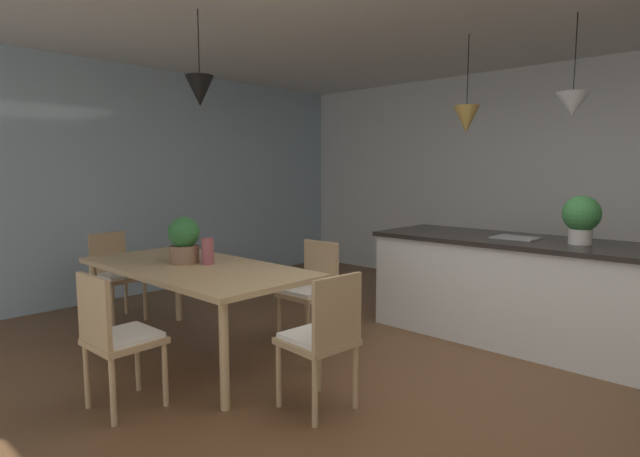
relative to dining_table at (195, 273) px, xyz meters
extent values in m
cube|color=brown|center=(1.79, 0.69, -0.69)|extent=(10.00, 8.40, 0.04)
cube|color=silver|center=(1.79, 3.95, 0.68)|extent=(10.00, 0.12, 2.70)
cube|color=#9EB7C6|center=(-2.27, 0.69, 0.68)|extent=(0.06, 8.40, 2.70)
cube|color=tan|center=(0.00, 0.00, 0.04)|extent=(2.05, 0.98, 0.04)
cylinder|color=tan|center=(-0.94, 0.41, -0.32)|extent=(0.06, 0.06, 0.71)
cylinder|color=tan|center=(0.94, 0.41, -0.32)|extent=(0.06, 0.06, 0.71)
cylinder|color=tan|center=(-0.94, -0.41, -0.32)|extent=(0.06, 0.06, 0.71)
cylinder|color=tan|center=(0.94, -0.41, -0.32)|extent=(0.06, 0.06, 0.71)
cube|color=tan|center=(-1.34, 0.00, -0.24)|extent=(0.44, 0.44, 0.04)
cube|color=white|center=(-1.34, 0.00, -0.21)|extent=(0.39, 0.39, 0.03)
cube|color=tan|center=(-1.52, -0.02, -0.01)|extent=(0.07, 0.38, 0.42)
cylinder|color=tan|center=(-1.19, 0.19, -0.47)|extent=(0.04, 0.04, 0.41)
cylinder|color=tan|center=(-1.16, -0.15, -0.47)|extent=(0.04, 0.04, 0.41)
cylinder|color=tan|center=(-1.53, 0.15, -0.47)|extent=(0.04, 0.04, 0.41)
cylinder|color=tan|center=(-1.50, -0.19, -0.47)|extent=(0.04, 0.04, 0.41)
cube|color=tan|center=(0.46, 0.81, -0.24)|extent=(0.41, 0.41, 0.04)
cube|color=white|center=(0.46, 0.81, -0.21)|extent=(0.37, 0.37, 0.03)
cube|color=tan|center=(0.46, 0.99, -0.01)|extent=(0.38, 0.04, 0.42)
cylinder|color=tan|center=(0.63, 0.65, -0.47)|extent=(0.04, 0.04, 0.41)
cylinder|color=tan|center=(0.29, 0.64, -0.47)|extent=(0.04, 0.04, 0.41)
cylinder|color=tan|center=(0.63, 0.99, -0.47)|extent=(0.04, 0.04, 0.41)
cylinder|color=tan|center=(0.29, 0.98, -0.47)|extent=(0.04, 0.04, 0.41)
cube|color=tan|center=(1.34, 0.00, -0.24)|extent=(0.43, 0.43, 0.04)
cube|color=white|center=(1.34, 0.00, -0.21)|extent=(0.39, 0.39, 0.03)
cube|color=tan|center=(1.52, -0.01, -0.01)|extent=(0.06, 0.38, 0.42)
cylinder|color=tan|center=(1.16, -0.16, -0.47)|extent=(0.04, 0.04, 0.41)
cylinder|color=tan|center=(1.19, 0.18, -0.47)|extent=(0.04, 0.04, 0.41)
cylinder|color=tan|center=(1.50, -0.18, -0.47)|extent=(0.04, 0.04, 0.41)
cylinder|color=tan|center=(1.53, 0.16, -0.47)|extent=(0.04, 0.04, 0.41)
cube|color=tan|center=(0.46, -0.81, -0.24)|extent=(0.41, 0.41, 0.04)
cube|color=white|center=(0.46, -0.81, -0.21)|extent=(0.37, 0.37, 0.03)
cube|color=tan|center=(0.47, -0.99, -0.01)|extent=(0.38, 0.04, 0.42)
cylinder|color=tan|center=(0.29, -0.65, -0.47)|extent=(0.04, 0.04, 0.41)
cylinder|color=tan|center=(0.63, -0.64, -0.47)|extent=(0.04, 0.04, 0.41)
cylinder|color=tan|center=(0.30, -0.99, -0.47)|extent=(0.04, 0.04, 0.41)
cylinder|color=tan|center=(0.63, -0.98, -0.47)|extent=(0.04, 0.04, 0.41)
cube|color=silver|center=(1.67, 2.12, -0.23)|extent=(2.25, 0.86, 0.88)
cube|color=black|center=(1.67, 2.12, 0.21)|extent=(2.31, 0.92, 0.04)
cube|color=gray|center=(1.71, 2.12, 0.23)|extent=(0.36, 0.30, 0.01)
cylinder|color=black|center=(0.03, 0.07, 1.78)|extent=(0.01, 0.01, 0.49)
cone|color=black|center=(0.03, 0.07, 1.42)|extent=(0.22, 0.22, 0.23)
cylinder|color=black|center=(1.22, 2.12, 1.71)|extent=(0.01, 0.01, 0.63)
cone|color=olive|center=(1.22, 2.12, 1.27)|extent=(0.23, 0.23, 0.25)
cylinder|color=black|center=(2.12, 2.12, 1.72)|extent=(0.01, 0.01, 0.60)
cone|color=#B7B7B7|center=(2.12, 2.12, 1.33)|extent=(0.25, 0.25, 0.19)
cylinder|color=beige|center=(2.23, 2.12, 0.29)|extent=(0.17, 0.17, 0.12)
sphere|color=#387F3D|center=(2.23, 2.12, 0.47)|extent=(0.29, 0.29, 0.29)
cylinder|color=#8C664C|center=(-0.15, 0.01, 0.13)|extent=(0.23, 0.23, 0.14)
sphere|color=#2D6B33|center=(-0.15, 0.01, 0.31)|extent=(0.25, 0.25, 0.25)
cylinder|color=#994C51|center=(0.04, 0.10, 0.17)|extent=(0.10, 0.10, 0.21)
camera|label=1|loc=(3.41, -2.18, 0.81)|focal=28.14mm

